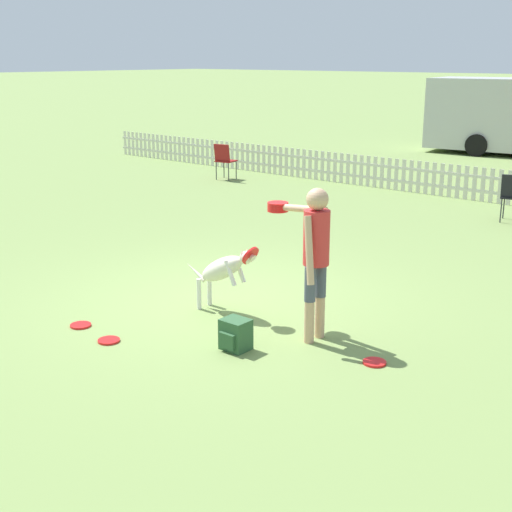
% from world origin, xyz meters
% --- Properties ---
extents(ground_plane, '(240.00, 240.00, 0.00)m').
position_xyz_m(ground_plane, '(0.00, 0.00, 0.00)').
color(ground_plane, olive).
extents(handler_person, '(0.99, 0.65, 1.68)m').
position_xyz_m(handler_person, '(1.62, -0.32, 1.06)').
color(handler_person, tan).
rests_on(handler_person, ground_plane).
extents(leaping_dog, '(1.12, 0.28, 0.90)m').
position_xyz_m(leaping_dog, '(0.34, -0.35, 0.55)').
color(leaping_dog, beige).
rests_on(leaping_dog, ground_plane).
extents(frisbee_near_handler, '(0.24, 0.24, 0.02)m').
position_xyz_m(frisbee_near_handler, '(-0.61, -1.75, 0.01)').
color(frisbee_near_handler, red).
rests_on(frisbee_near_handler, ground_plane).
extents(frisbee_near_dog, '(0.24, 0.24, 0.02)m').
position_xyz_m(frisbee_near_dog, '(0.00, -1.83, 0.01)').
color(frisbee_near_dog, red).
rests_on(frisbee_near_dog, ground_plane).
extents(frisbee_midfield, '(0.24, 0.24, 0.02)m').
position_xyz_m(frisbee_midfield, '(2.51, -0.46, 0.01)').
color(frisbee_midfield, red).
rests_on(frisbee_midfield, ground_plane).
extents(backpack_on_grass, '(0.29, 0.28, 0.33)m').
position_xyz_m(backpack_on_grass, '(1.19, -1.09, 0.16)').
color(backpack_on_grass, '#2D5633').
rests_on(backpack_on_grass, ground_plane).
extents(picket_fence, '(23.76, 0.04, 0.73)m').
position_xyz_m(picket_fence, '(-0.00, 8.22, 0.37)').
color(picket_fence, beige).
rests_on(picket_fence, ground_plane).
extents(folding_chair_blue_left, '(0.50, 0.52, 0.90)m').
position_xyz_m(folding_chair_blue_left, '(-6.17, 6.72, 0.54)').
color(folding_chair_blue_left, '#333338').
rests_on(folding_chair_blue_left, ground_plane).
extents(equipment_trailer, '(5.54, 2.76, 2.33)m').
position_xyz_m(equipment_trailer, '(-2.74, 16.10, 1.23)').
color(equipment_trailer, '#B7B7B7').
rests_on(equipment_trailer, ground_plane).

